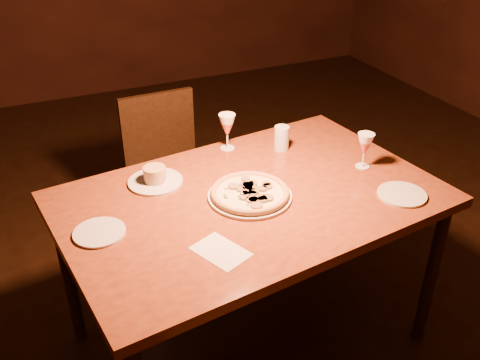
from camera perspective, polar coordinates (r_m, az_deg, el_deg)
name	(u,v)px	position (r m, az deg, el deg)	size (l,w,h in m)	color
floor	(254,314)	(2.87, 1.49, -14.14)	(7.00, 7.00, 0.00)	black
dining_table	(251,210)	(2.27, 1.14, -3.20)	(1.66, 1.18, 0.83)	brown
chair_far	(168,165)	(3.15, -7.72, 1.63)	(0.45, 0.45, 0.91)	black
pizza_plate	(250,193)	(2.20, 1.06, -1.42)	(0.35, 0.35, 0.04)	silver
ramekin_saucer	(155,178)	(2.33, -9.05, 0.24)	(0.24, 0.24, 0.08)	silver
wine_glass_far	(227,132)	(2.56, -1.38, 5.17)	(0.08, 0.08, 0.18)	#CA5554
wine_glass_right	(364,150)	(2.47, 13.13, 3.09)	(0.07, 0.07, 0.17)	#CA5554
water_tumbler	(282,138)	(2.58, 4.46, 4.48)	(0.07, 0.07, 0.12)	silver
side_plate_left	(99,232)	(2.07, -14.78, -5.43)	(0.20, 0.20, 0.01)	silver
side_plate_near	(402,194)	(2.32, 16.89, -1.48)	(0.20, 0.20, 0.01)	silver
menu_card	(221,251)	(1.92, -2.07, -7.61)	(0.13, 0.20, 0.00)	beige
pendant_light	(253,4)	(1.93, 1.41, 18.25)	(0.12, 0.12, 0.12)	#ED7642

